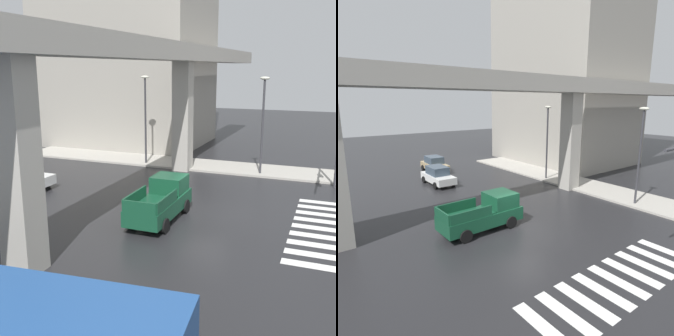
% 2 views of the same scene
% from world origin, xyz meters
% --- Properties ---
extents(ground_plane, '(120.00, 120.00, 0.00)m').
position_xyz_m(ground_plane, '(0.00, 0.00, 0.00)').
color(ground_plane, '#232326').
extents(crosswalk_stripes, '(9.35, 2.80, 0.01)m').
position_xyz_m(crosswalk_stripes, '(-0.00, -6.11, 0.01)').
color(crosswalk_stripes, silver).
rests_on(crosswalk_stripes, ground).
extents(elevated_overpass, '(58.46, 2.35, 9.53)m').
position_xyz_m(elevated_overpass, '(0.00, 4.57, 8.23)').
color(elevated_overpass, '#ADA89E').
rests_on(elevated_overpass, ground).
extents(sidewalk_east, '(4.00, 36.00, 0.15)m').
position_xyz_m(sidewalk_east, '(10.87, 2.00, 0.07)').
color(sidewalk_east, '#ADA89E').
rests_on(sidewalk_east, ground).
extents(pickup_truck, '(5.12, 2.13, 2.08)m').
position_xyz_m(pickup_truck, '(-1.59, 1.89, 0.99)').
color(pickup_truck, '#14472D').
rests_on(pickup_truck, ground).
extents(sedan_white, '(1.98, 4.31, 1.72)m').
position_xyz_m(sedan_white, '(0.29, 12.85, 0.85)').
color(sedan_white, silver).
rests_on(sedan_white, ground).
extents(street_lamp_near_corner, '(0.44, 0.70, 7.24)m').
position_xyz_m(street_lamp_near_corner, '(9.67, -1.41, 4.56)').
color(street_lamp_near_corner, '#38383D').
rests_on(street_lamp_near_corner, ground).
extents(street_lamp_mid_block, '(0.44, 0.70, 7.24)m').
position_xyz_m(street_lamp_mid_block, '(9.67, 8.01, 4.56)').
color(street_lamp_mid_block, '#38383D').
rests_on(street_lamp_mid_block, ground).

